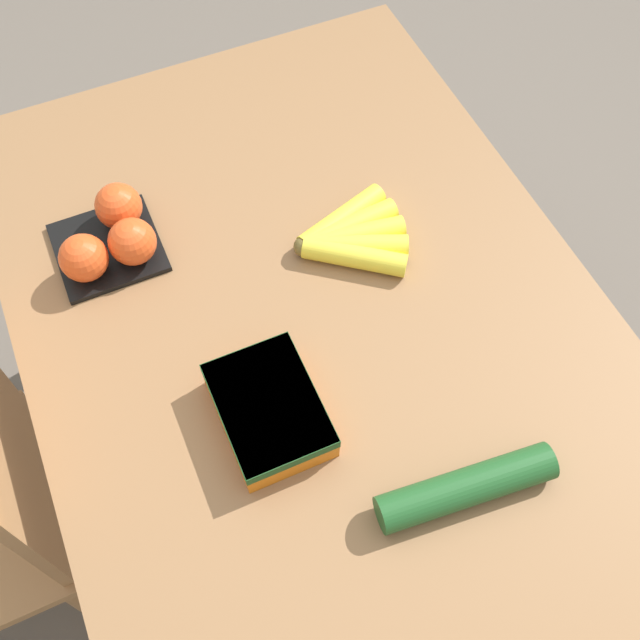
# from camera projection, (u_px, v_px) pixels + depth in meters

# --- Properties ---
(ground_plane) EXTENTS (12.00, 12.00, 0.00)m
(ground_plane) POSITION_uv_depth(u_px,v_px,m) (320.00, 484.00, 1.84)
(ground_plane) COLOR #665B51
(dining_table) EXTENTS (1.37, 0.91, 0.76)m
(dining_table) POSITION_uv_depth(u_px,v_px,m) (320.00, 358.00, 1.28)
(dining_table) COLOR olive
(dining_table) RESTS_ON ground_plane
(banana_bunch) EXTENTS (0.19, 0.19, 0.04)m
(banana_bunch) POSITION_uv_depth(u_px,v_px,m) (350.00, 237.00, 1.26)
(banana_bunch) COLOR brown
(banana_bunch) RESTS_ON dining_table
(tomato_pack) EXTENTS (0.17, 0.17, 0.09)m
(tomato_pack) POSITION_uv_depth(u_px,v_px,m) (111.00, 237.00, 1.23)
(tomato_pack) COLOR black
(tomato_pack) RESTS_ON dining_table
(carrot_bag) EXTENTS (0.19, 0.14, 0.06)m
(carrot_bag) POSITION_uv_depth(u_px,v_px,m) (269.00, 409.00, 1.08)
(carrot_bag) COLOR orange
(carrot_bag) RESTS_ON dining_table
(cucumber_near) EXTENTS (0.08, 0.26, 0.05)m
(cucumber_near) POSITION_uv_depth(u_px,v_px,m) (466.00, 487.00, 1.03)
(cucumber_near) COLOR #1E5123
(cucumber_near) RESTS_ON dining_table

